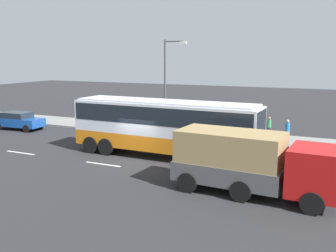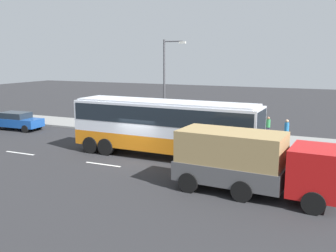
# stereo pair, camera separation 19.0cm
# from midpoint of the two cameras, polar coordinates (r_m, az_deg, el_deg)

# --- Properties ---
(ground_plane) EXTENTS (120.00, 120.00, 0.00)m
(ground_plane) POSITION_cam_midpoint_polar(r_m,az_deg,el_deg) (23.83, -4.35, -4.97)
(ground_plane) COLOR #28282B
(sidewalk_curb) EXTENTS (80.00, 4.00, 0.15)m
(sidewalk_curb) POSITION_cam_midpoint_polar(r_m,az_deg,el_deg) (31.48, 3.34, -1.04)
(sidewalk_curb) COLOR gray
(sidewalk_curb) RESTS_ON ground_plane
(lane_centreline) EXTENTS (33.40, 0.16, 0.01)m
(lane_centreline) POSITION_cam_midpoint_polar(r_m,az_deg,el_deg) (24.09, -13.25, -5.05)
(lane_centreline) COLOR white
(lane_centreline) RESTS_ON ground_plane
(coach_bus) EXTENTS (12.10, 2.99, 3.58)m
(coach_bus) POSITION_cam_midpoint_polar(r_m,az_deg,el_deg) (23.79, -0.32, 0.51)
(coach_bus) COLOR orange
(coach_bus) RESTS_ON ground_plane
(cargo_truck) EXTENTS (7.45, 3.04, 2.86)m
(cargo_truck) POSITION_cam_midpoint_polar(r_m,az_deg,el_deg) (17.96, 12.59, -5.16)
(cargo_truck) COLOR red
(cargo_truck) RESTS_ON ground_plane
(car_blue_saloon) EXTENTS (4.41, 2.04, 1.53)m
(car_blue_saloon) POSITION_cam_midpoint_polar(r_m,az_deg,el_deg) (35.61, -21.28, 0.80)
(car_blue_saloon) COLOR #194799
(car_blue_saloon) RESTS_ON ground_plane
(pedestrian_near_curb) EXTENTS (0.32, 0.32, 1.72)m
(pedestrian_near_curb) POSITION_cam_midpoint_polar(r_m,az_deg,el_deg) (28.50, 17.59, -0.53)
(pedestrian_near_curb) COLOR #38334C
(pedestrian_near_curb) RESTS_ON sidewalk_curb
(pedestrian_at_crossing) EXTENTS (0.32, 0.32, 1.63)m
(pedestrian_at_crossing) POSITION_cam_midpoint_polar(r_m,az_deg,el_deg) (30.07, 15.02, 0.03)
(pedestrian_at_crossing) COLOR #38334C
(pedestrian_at_crossing) RESTS_ON sidewalk_curb
(street_lamp) EXTENTS (1.86, 0.24, 7.43)m
(street_lamp) POSITION_cam_midpoint_polar(r_m,az_deg,el_deg) (30.14, 0.05, 6.77)
(street_lamp) COLOR #47474C
(street_lamp) RESTS_ON sidewalk_curb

